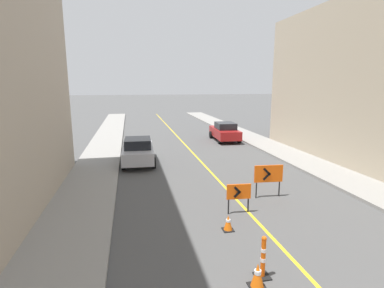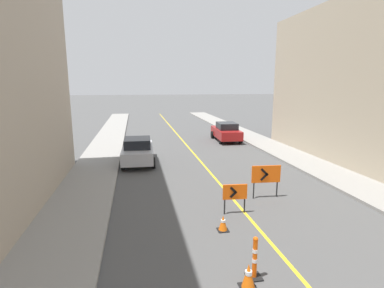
{
  "view_description": "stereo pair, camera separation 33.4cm",
  "coord_description": "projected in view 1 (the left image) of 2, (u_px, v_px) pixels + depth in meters",
  "views": [
    {
      "loc": [
        -4.27,
        5.58,
        4.78
      ],
      "look_at": [
        -0.42,
        24.13,
        1.0
      ],
      "focal_mm": 28.0,
      "sensor_mm": 36.0,
      "label": 1
    },
    {
      "loc": [
        -3.94,
        5.51,
        4.78
      ],
      "look_at": [
        -0.42,
        24.13,
        1.0
      ],
      "focal_mm": 28.0,
      "sensor_mm": 36.0,
      "label": 2
    }
  ],
  "objects": [
    {
      "name": "sidewalk_left",
      "position": [
        103.0,
        151.0,
        21.61
      ],
      "size": [
        2.58,
        55.08,
        0.14
      ],
      "color": "gray",
      "rests_on": "ground_plane"
    },
    {
      "name": "delineator_post_rear",
      "position": [
        263.0,
        260.0,
        7.47
      ],
      "size": [
        0.37,
        0.37,
        1.12
      ],
      "color": "black",
      "rests_on": "ground_plane"
    },
    {
      "name": "sidewalk_right",
      "position": [
        265.0,
        144.0,
        24.12
      ],
      "size": [
        2.58,
        55.08,
        0.14
      ],
      "color": "gray",
      "rests_on": "ground_plane"
    },
    {
      "name": "traffic_cone_fifth",
      "position": [
        228.0,
        223.0,
        9.94
      ],
      "size": [
        0.36,
        0.36,
        0.53
      ],
      "color": "black",
      "rests_on": "ground_plane"
    },
    {
      "name": "lane_stripe",
      "position": [
        188.0,
        148.0,
        22.87
      ],
      "size": [
        0.12,
        55.08,
        0.01
      ],
      "color": "gold",
      "rests_on": "ground_plane"
    },
    {
      "name": "traffic_cone_fourth",
      "position": [
        258.0,
        275.0,
        7.12
      ],
      "size": [
        0.4,
        0.4,
        0.64
      ],
      "color": "black",
      "rests_on": "ground_plane"
    },
    {
      "name": "arrow_barricade_secondary",
      "position": [
        268.0,
        175.0,
        12.73
      ],
      "size": [
        1.25,
        0.16,
        1.42
      ],
      "rotation": [
        0.0,
        0.0,
        -0.08
      ],
      "color": "#EF560C",
      "rests_on": "ground_plane"
    },
    {
      "name": "parked_car_curb_mid",
      "position": [
        225.0,
        131.0,
        25.76
      ],
      "size": [
        2.02,
        4.39,
        1.59
      ],
      "rotation": [
        0.0,
        0.0,
        -0.05
      ],
      "color": "maroon",
      "rests_on": "ground_plane"
    },
    {
      "name": "parked_car_curb_near",
      "position": [
        138.0,
        151.0,
        18.29
      ],
      "size": [
        1.95,
        4.36,
        1.59
      ],
      "rotation": [
        0.0,
        0.0,
        -0.03
      ],
      "color": "#B7B7BC",
      "rests_on": "ground_plane"
    },
    {
      "name": "arrow_barricade_primary",
      "position": [
        239.0,
        193.0,
        11.17
      ],
      "size": [
        0.92,
        0.13,
        1.14
      ],
      "rotation": [
        0.0,
        0.0,
        -0.07
      ],
      "color": "#EF560C",
      "rests_on": "ground_plane"
    }
  ]
}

